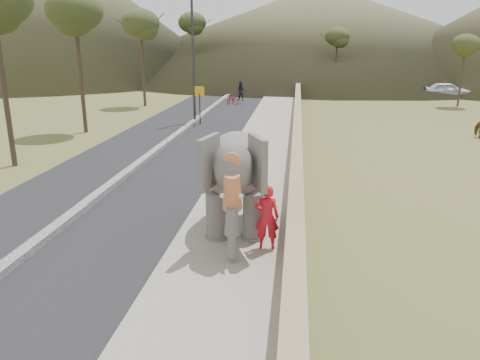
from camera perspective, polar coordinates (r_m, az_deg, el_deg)
name	(u,v)px	position (r m, az deg, el deg)	size (l,w,h in m)	color
ground	(239,222)	(13.86, -0.15, -5.13)	(160.00, 160.00, 0.00)	olive
road	(166,145)	(24.25, -9.04, 4.22)	(7.00, 120.00, 0.03)	black
median	(166,143)	(24.23, -9.05, 4.44)	(0.35, 120.00, 0.22)	black
walkway	(263,147)	(23.38, 2.86, 4.09)	(3.00, 120.00, 0.15)	#9E9687
parapet	(297,138)	(23.23, 6.96, 5.10)	(0.30, 120.00, 1.10)	tan
lamppost	(198,45)	(30.46, -5.19, 16.05)	(1.76, 0.36, 8.00)	#313035
signboard	(200,99)	(29.92, -4.95, 9.85)	(0.60, 0.08, 2.40)	#2D2D33
distant_car	(447,90)	(48.65, 23.96, 10.00)	(1.70, 4.23, 1.44)	silver
hill_far	(320,29)	(82.87, 9.73, 17.67)	(80.00, 80.00, 14.00)	brown
elephant_and_man	(236,178)	(12.74, -0.44, 0.19)	(2.38, 4.00, 2.79)	slate
motorcyclist	(236,95)	(40.02, -0.50, 10.31)	(1.81, 1.80, 1.89)	maroon
trees	(290,57)	(39.34, 6.17, 14.67)	(48.67, 42.46, 8.65)	#473828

